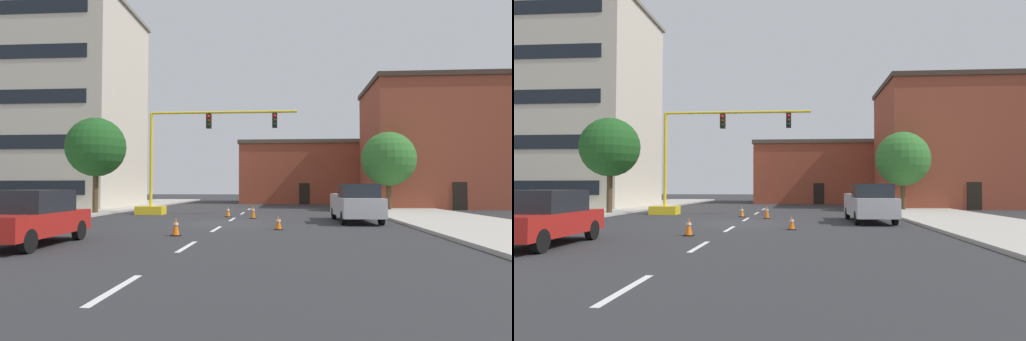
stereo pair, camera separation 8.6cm
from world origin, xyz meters
The scene contains 21 objects.
ground_plane centered at (0.00, 0.00, 0.00)m, with size 160.00×160.00×0.00m, color #2D2D30.
sidewalk_left centered at (-11.68, 8.00, 0.07)m, with size 6.00×56.00×0.14m, color #B2ADA3.
sidewalk_right centered at (11.68, 8.00, 0.07)m, with size 6.00×56.00×0.14m, color #B2ADA3.
lane_stripe_seg_0 centered at (0.00, -14.00, 0.00)m, with size 0.16×2.40×0.01m, color silver.
lane_stripe_seg_1 centered at (0.00, -8.50, 0.00)m, with size 0.16×2.40×0.01m, color silver.
lane_stripe_seg_2 centered at (0.00, -3.00, 0.00)m, with size 0.16×2.40×0.01m, color silver.
lane_stripe_seg_3 centered at (0.00, 2.50, 0.00)m, with size 0.16×2.40×0.01m, color silver.
lane_stripe_seg_4 centered at (0.00, 8.00, 0.00)m, with size 0.16×2.40×0.01m, color silver.
lane_stripe_seg_5 centered at (0.00, 13.50, 0.00)m, with size 0.16×2.40×0.01m, color silver.
building_tall_left centered at (-17.70, 15.36, 8.95)m, with size 13.84×11.23×17.88m.
building_brick_center centered at (4.88, 28.61, 3.43)m, with size 14.11×10.02×6.84m.
building_row_right centered at (16.58, 17.94, 5.55)m, with size 12.50×9.86×11.07m.
traffic_signal_gantry centered at (-4.51, 6.40, 2.33)m, with size 10.59×1.20×6.83m.
tree_left_near centered at (-9.53, 5.93, 4.44)m, with size 3.90×3.90×6.41m.
tree_right_mid centered at (10.73, 11.48, 3.93)m, with size 4.09×4.09×5.99m.
pickup_truck_silver centered at (6.65, 1.16, 0.97)m, with size 2.10×5.44×1.99m.
sedan_red_near_left centered at (-4.92, -8.63, 0.89)m, with size 1.94×4.53×1.74m.
traffic_cone_roadside_a centered at (-1.08, -5.67, 0.34)m, with size 0.36×0.36×0.70m.
traffic_cone_roadside_b centered at (1.13, 3.17, 0.38)m, with size 0.36×0.36×0.78m.
traffic_cone_roadside_c centered at (2.71, -3.11, 0.29)m, with size 0.36×0.36×0.60m.
traffic_cone_roadside_d centered at (-0.51, 4.45, 0.32)m, with size 0.36×0.36×0.64m.
Camera 2 is at (3.17, -21.60, 1.85)m, focal length 30.21 mm.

